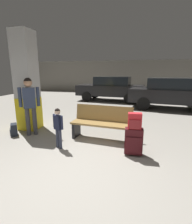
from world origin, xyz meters
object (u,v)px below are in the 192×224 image
Objects in this scene: structural_pillar at (27,82)px; backpack_bright at (135,121)px; bench at (102,123)px; parked_car_far at (111,88)px; parked_car_near at (172,93)px; adult at (29,101)px; suitcase at (134,141)px; child at (58,124)px; backpack_dark_floor at (14,130)px.

structural_pillar is 3.51m from backpack_bright.
backpack_bright reaches higher than bench.
bench is 6.42m from parked_car_far.
parked_car_far is (-1.57, 7.13, 0.03)m from backpack_bright.
parked_car_near and parked_car_far have the same top height.
adult is at bearing -52.01° from structural_pillar.
adult reaches higher than backpack_bright.
suitcase is 0.37× the size of adult.
suitcase is (0.86, -0.76, -0.12)m from bench.
structural_pillar is 4.91× the size of suitcase.
structural_pillar is 2.10m from child.
structural_pillar is at bearing 143.67° from child.
parked_car_near is at bearing 44.13° from backpack_dark_floor.
bench is at bearing 5.19° from adult.
bench is 4.83× the size of backpack_bright.
parked_car_near is 3.75m from parked_car_far.
adult is (0.40, -0.51, -0.47)m from structural_pillar.
backpack_dark_floor is at bearing -96.63° from structural_pillar.
structural_pillar reaches higher than child.
parked_car_near is (2.58, 4.56, 0.36)m from bench.
bench is at bearing -119.46° from parked_car_near.
parked_car_far reaches higher than suitcase.
bench is 0.38× the size of parked_car_near.
child is (1.54, -1.13, -0.88)m from structural_pillar.
child is at bearing -178.39° from backpack_bright.
backpack_bright is at bearing -6.93° from backpack_dark_floor.
structural_pillar is at bearing 172.33° from bench.
backpack_bright is 0.08× the size of parked_car_near.
parked_car_near is at bearing 72.08° from backpack_bright.
parked_car_near is (4.59, 4.74, -0.20)m from adult.
parked_car_near is (1.72, 5.32, 0.03)m from backpack_bright.
parked_car_near is at bearing 72.08° from suitcase.
parked_car_far reaches higher than bench.
suitcase is 0.14× the size of parked_car_near.
child is at bearing -91.29° from parked_car_far.
bench is 0.39× the size of parked_car_far.
suitcase is at bearing -18.35° from structural_pillar.
child is 0.23× the size of parked_car_near.
backpack_bright is (3.27, -1.08, -0.70)m from structural_pillar.
backpack_dark_floor is at bearing -171.94° from bench.
bench is 1.01× the size of adult.
suitcase is at bearing 1.62° from child.
parked_car_near reaches higher than bench.
suitcase is (3.27, -1.08, -1.15)m from structural_pillar.
backpack_dark_floor is (-3.34, 0.41, -0.60)m from backpack_bright.
suitcase is 1.75m from child.
backpack_bright is 2.94m from adult.
adult is 4.78× the size of backpack_dark_floor.
child is 6.38m from parked_car_near.
adult is 6.68m from parked_car_far.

